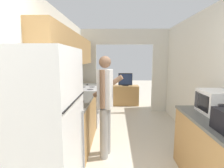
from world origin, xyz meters
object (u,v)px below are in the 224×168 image
Objects in this scene: person at (105,104)px; television at (125,80)px; knife at (88,84)px; range_oven at (86,105)px; microwave at (216,102)px; tv_cabinet at (125,95)px; refrigerator at (41,139)px.

television is (0.50, 3.25, 0.00)m from person.
knife is at bearing 30.00° from person.
range_oven is 2.08m from television.
knife is at bearing 95.71° from range_oven.
tv_cabinet is (-1.02, 3.74, -0.71)m from microwave.
refrigerator reaches higher than knife.
person is 3.29m from television.
refrigerator is 3.90× the size of microwave.
television reaches higher than knife.
microwave is (2.09, -1.97, 0.60)m from range_oven.
person is 3.48× the size of television.
knife reaches higher than tv_cabinet.
range_oven is at bearing -83.64° from knife.
refrigerator is 4.57m from television.
range_oven is (-0.03, 2.72, -0.41)m from refrigerator.
knife is (-1.13, -1.12, -0.00)m from television.
person is at bearing -98.56° from tv_cabinet.
microwave is at bearing 19.96° from refrigerator.
tv_cabinet is at bearing 90.00° from television.
refrigerator is 3.61× the size of television.
refrigerator reaches higher than microwave.
microwave is 0.92× the size of television.
television is at bearing 4.73° from person.
refrigerator is at bearing -160.04° from microwave.
tv_cabinet is (1.04, 4.49, -0.52)m from refrigerator.
person is at bearing 163.68° from microwave.
knife is (-0.06, 0.61, 0.45)m from range_oven.
person is (0.58, -1.53, 0.45)m from range_oven.
knife is (-0.64, 2.13, 0.00)m from person.
tv_cabinet is (1.07, 1.77, -0.11)m from range_oven.
person is at bearing -98.67° from television.
tv_cabinet is at bearing 105.30° from microwave.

